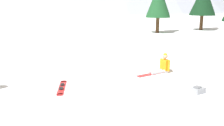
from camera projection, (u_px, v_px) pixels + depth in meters
name	position (u px, v px, depth m)	size (l,w,h in m)	color
snowboarder_background	(162.00, 66.00, 11.97)	(1.67, 1.28, 0.92)	#B7B7BC
loose_snowboard_near_left	(61.00, 87.00, 9.80)	(0.43, 1.87, 0.09)	red
backpack_grey	(198.00, 90.00, 9.22)	(0.55, 0.50, 0.27)	gray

